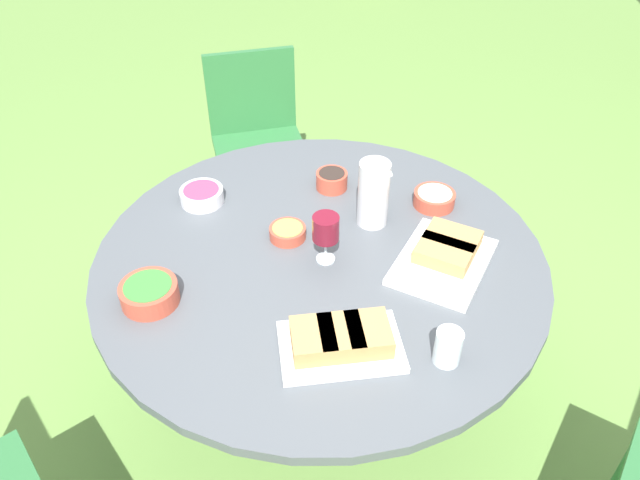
{
  "coord_description": "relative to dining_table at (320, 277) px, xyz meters",
  "views": [
    {
      "loc": [
        0.43,
        -1.44,
        2.08
      ],
      "look_at": [
        0.0,
        0.0,
        0.83
      ],
      "focal_mm": 35.0,
      "sensor_mm": 36.0,
      "label": 1
    }
  ],
  "objects": [
    {
      "name": "water_pitcher",
      "position": [
        0.12,
        0.21,
        0.21
      ],
      "size": [
        0.11,
        0.1,
        0.23
      ],
      "color": "silver",
      "rests_on": "dining_table"
    },
    {
      "name": "bowl_dip_cream",
      "position": [
        0.31,
        0.37,
        0.13
      ],
      "size": [
        0.14,
        0.14,
        0.05
      ],
      "color": "#B74733",
      "rests_on": "dining_table"
    },
    {
      "name": "bowl_olives",
      "position": [
        -0.07,
        0.37,
        0.13
      ],
      "size": [
        0.11,
        0.11,
        0.06
      ],
      "color": "#B74733",
      "rests_on": "dining_table"
    },
    {
      "name": "platter_bread_main",
      "position": [
        0.38,
        0.08,
        0.12
      ],
      "size": [
        0.32,
        0.39,
        0.07
      ],
      "color": "white",
      "rests_on": "dining_table"
    },
    {
      "name": "ground_plane",
      "position": [
        0.0,
        0.0,
        -0.68
      ],
      "size": [
        40.0,
        40.0,
        0.0
      ],
      "primitive_type": "plane",
      "color": "#668E42"
    },
    {
      "name": "bowl_dip_red",
      "position": [
        -0.48,
        0.16,
        0.13
      ],
      "size": [
        0.15,
        0.15,
        0.05
      ],
      "color": "silver",
      "rests_on": "dining_table"
    },
    {
      "name": "dining_table",
      "position": [
        0.0,
        0.0,
        0.0
      ],
      "size": [
        1.44,
        1.44,
        0.77
      ],
      "color": "#4C4C51",
      "rests_on": "ground_plane"
    },
    {
      "name": "bowl_fries",
      "position": [
        -0.13,
        0.05,
        0.12
      ],
      "size": [
        0.12,
        0.12,
        0.04
      ],
      "color": "#B74733",
      "rests_on": "dining_table"
    },
    {
      "name": "cup_water_near",
      "position": [
        0.44,
        -0.32,
        0.15
      ],
      "size": [
        0.07,
        0.07,
        0.1
      ],
      "color": "silver",
      "rests_on": "dining_table"
    },
    {
      "name": "platter_charcuterie",
      "position": [
        0.17,
        -0.36,
        0.13
      ],
      "size": [
        0.39,
        0.33,
        0.08
      ],
      "color": "white",
      "rests_on": "dining_table"
    },
    {
      "name": "wine_glass",
      "position": [
        0.02,
        -0.02,
        0.22
      ],
      "size": [
        0.08,
        0.08,
        0.17
      ],
      "color": "silver",
      "rests_on": "dining_table"
    },
    {
      "name": "chair_far_back",
      "position": [
        -0.65,
        1.09,
        -0.15
      ],
      "size": [
        0.59,
        0.59,
        0.89
      ],
      "color": "#2D6B38",
      "rests_on": "ground_plane"
    },
    {
      "name": "bowl_salad",
      "position": [
        -0.42,
        -0.34,
        0.13
      ],
      "size": [
        0.17,
        0.17,
        0.06
      ],
      "color": "#B74733",
      "rests_on": "dining_table"
    }
  ]
}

